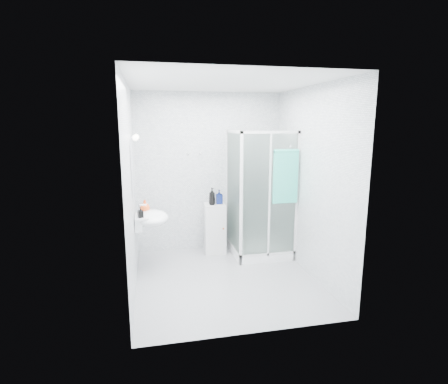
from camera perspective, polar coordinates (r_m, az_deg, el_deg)
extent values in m
cube|color=white|center=(4.56, 0.30, 0.99)|extent=(2.40, 2.60, 2.60)
cube|color=#A0A2A5|center=(4.95, 0.28, -13.94)|extent=(2.40, 2.60, 0.01)
cube|color=white|center=(4.51, 0.32, 17.42)|extent=(2.40, 2.60, 0.01)
cube|color=white|center=(5.87, 5.75, -9.28)|extent=(0.90, 0.90, 0.12)
cube|color=silver|center=(5.39, 1.73, 9.83)|extent=(0.04, 0.90, 0.04)
cube|color=silver|center=(5.10, 7.66, 9.66)|extent=(0.90, 0.04, 0.04)
cube|color=silver|center=(5.09, 2.81, -1.39)|extent=(0.04, 0.04, 2.00)
cube|color=white|center=(5.49, 1.57, -0.03)|extent=(0.02, 0.82, 1.84)
cube|color=white|center=(5.20, 7.43, -0.75)|extent=(0.82, 0.02, 1.84)
cube|color=silver|center=(5.21, 7.39, -0.73)|extent=(0.03, 0.04, 1.84)
cylinder|color=silver|center=(5.92, 4.85, 3.80)|extent=(0.02, 0.02, 1.00)
cylinder|color=silver|center=(5.85, 5.01, 8.33)|extent=(0.09, 0.05, 0.09)
cylinder|color=silver|center=(6.01, 5.18, 1.01)|extent=(0.12, 0.04, 0.12)
cylinder|color=silver|center=(5.17, 10.70, 7.37)|extent=(0.03, 0.05, 0.03)
cube|color=white|center=(5.02, -13.69, -4.81)|extent=(0.10, 0.40, 0.18)
ellipsoid|color=white|center=(5.01, -11.65, -4.18)|extent=(0.46, 0.56, 0.20)
cube|color=white|center=(5.00, -13.06, -3.68)|extent=(0.16, 0.50, 0.02)
cylinder|color=silver|center=(4.98, -13.79, -2.82)|extent=(0.04, 0.04, 0.16)
cylinder|color=silver|center=(4.96, -13.24, -2.07)|extent=(0.12, 0.02, 0.02)
cube|color=white|center=(4.88, -14.63, 3.68)|extent=(0.02, 0.60, 0.70)
cylinder|color=silver|center=(4.68, -14.78, 8.54)|extent=(0.05, 0.04, 0.04)
sphere|color=white|center=(4.68, -14.28, 8.56)|extent=(0.08, 0.08, 0.08)
cylinder|color=silver|center=(5.00, -14.61, 8.69)|extent=(0.05, 0.04, 0.04)
sphere|color=white|center=(5.00, -14.15, 8.71)|extent=(0.08, 0.08, 0.08)
cylinder|color=silver|center=(5.71, -5.89, 6.23)|extent=(0.02, 0.04, 0.02)
sphere|color=silver|center=(5.68, -5.87, 6.21)|extent=(0.03, 0.03, 0.03)
cylinder|color=silver|center=(5.73, -3.89, 6.28)|extent=(0.02, 0.04, 0.02)
sphere|color=silver|center=(5.71, -3.86, 6.26)|extent=(0.03, 0.03, 0.03)
cube|color=silver|center=(5.77, -1.51, -5.94)|extent=(0.36, 0.36, 0.81)
cube|color=silver|center=(5.62, -1.20, -6.42)|extent=(0.30, 0.03, 0.69)
sphere|color=#B35119|center=(5.61, -0.09, -6.01)|extent=(0.03, 0.03, 0.03)
cube|color=#31BAA1|center=(5.18, 10.02, 2.38)|extent=(0.37, 0.04, 0.77)
cylinder|color=#31BAA1|center=(5.14, 10.16, 6.60)|extent=(0.37, 0.05, 0.05)
imported|color=black|center=(5.60, -1.97, -0.72)|extent=(0.13, 0.13, 0.28)
imported|color=#0D1A52|center=(5.68, -0.80, -0.78)|extent=(0.11, 0.11, 0.23)
imported|color=#FB581D|center=(5.08, -12.79, -2.25)|extent=(0.18, 0.18, 0.18)
imported|color=black|center=(4.80, -13.49, -3.26)|extent=(0.08, 0.08, 0.14)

